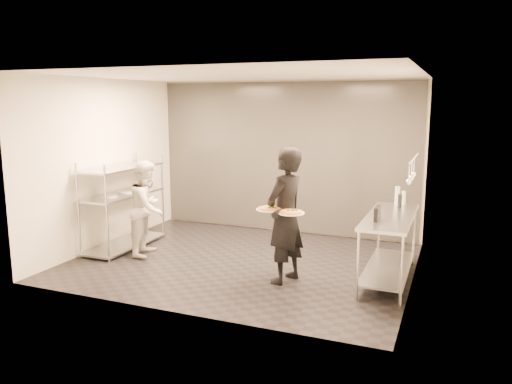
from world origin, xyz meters
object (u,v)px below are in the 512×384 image
at_px(pass_rack, 123,202).
at_px(waiter, 285,216).
at_px(chef, 148,208).
at_px(salad_plate, 289,179).
at_px(bottle_clear, 404,198).
at_px(pizza_plate_near, 269,209).
at_px(pizza_plate_far, 291,212).
at_px(bottle_dark, 400,201).
at_px(prep_counter, 389,236).
at_px(pos_monitor, 377,214).
at_px(bottle_green, 397,195).

bearing_deg(pass_rack, waiter, -10.22).
xyz_separation_m(chef, salad_plate, (2.38, -0.08, 0.62)).
height_order(pass_rack, bottle_clear, pass_rack).
distance_m(pizza_plate_near, pizza_plate_far, 0.32).
distance_m(salad_plate, bottle_clear, 1.82).
bearing_deg(pass_rack, bottle_dark, 7.20).
relative_size(prep_counter, pizza_plate_near, 5.16).
height_order(pass_rack, waiter, waiter).
height_order(salad_plate, pos_monitor, salad_plate).
xyz_separation_m(pizza_plate_far, bottle_clear, (1.24, 1.56, -0.00)).
height_order(prep_counter, bottle_dark, bottle_dark).
relative_size(chef, bottle_dark, 7.70).
relative_size(chef, bottle_clear, 7.49).
bearing_deg(bottle_clear, pizza_plate_near, -135.56).
relative_size(pass_rack, bottle_clear, 7.94).
xyz_separation_m(pass_rack, chef, (0.60, -0.18, -0.01)).
distance_m(prep_counter, salad_plate, 1.57).
distance_m(pass_rack, waiter, 3.08).
bearing_deg(waiter, bottle_clear, 150.91).
relative_size(waiter, salad_plate, 6.31).
distance_m(chef, pos_monitor, 3.62).
xyz_separation_m(prep_counter, bottle_green, (-0.00, 0.80, 0.43)).
distance_m(chef, bottle_clear, 3.95).
bearing_deg(bottle_clear, pos_monitor, -100.03).
bearing_deg(waiter, pass_rack, -83.58).
bearing_deg(pass_rack, bottle_green, 10.51).
relative_size(pass_rack, pizza_plate_far, 4.63).
xyz_separation_m(pizza_plate_far, bottle_dark, (1.21, 1.32, -0.01)).
bearing_deg(chef, bottle_green, -88.97).
bearing_deg(pizza_plate_far, prep_counter, 33.60).
height_order(prep_counter, pos_monitor, pos_monitor).
height_order(prep_counter, pizza_plate_near, pizza_plate_near).
bearing_deg(bottle_dark, salad_plate, -150.15).
bearing_deg(bottle_dark, pass_rack, -172.80).
height_order(prep_counter, pizza_plate_far, pizza_plate_far).
relative_size(salad_plate, bottle_clear, 1.44).
bearing_deg(bottle_green, pos_monitor, -95.68).
bearing_deg(waiter, prep_counter, 129.57).
bearing_deg(bottle_clear, bottle_dark, -95.75).
relative_size(pos_monitor, bottle_green, 0.94).
distance_m(pizza_plate_near, bottle_green, 2.11).
height_order(waiter, chef, waiter).
distance_m(prep_counter, bottle_clear, 0.90).
bearing_deg(bottle_dark, pizza_plate_near, -140.17).
relative_size(prep_counter, bottle_green, 6.82).
height_order(pos_monitor, bottle_dark, bottle_dark).
height_order(bottle_green, bottle_clear, bottle_green).
bearing_deg(pizza_plate_near, salad_plate, 76.70).
height_order(chef, bottle_clear, chef).
distance_m(chef, bottle_dark, 3.87).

